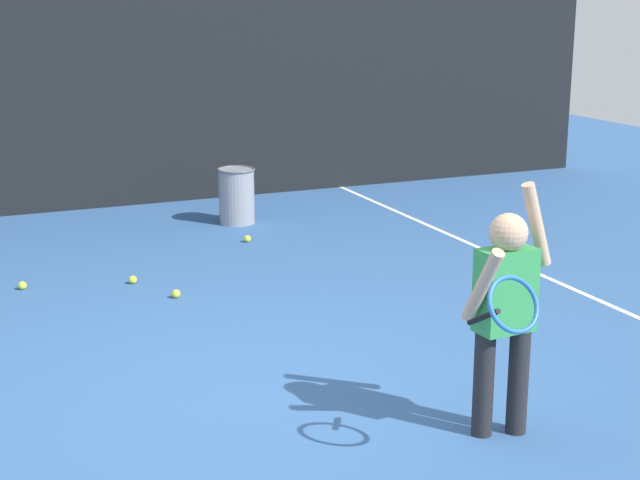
{
  "coord_description": "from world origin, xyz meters",
  "views": [
    {
      "loc": [
        -1.64,
        -5.01,
        2.29
      ],
      "look_at": [
        0.55,
        0.06,
        0.85
      ],
      "focal_mm": 53.82,
      "sensor_mm": 36.0,
      "label": 1
    }
  ],
  "objects_px": {
    "tennis_ball_4": "(512,265)",
    "tennis_ball_7": "(176,294)",
    "tennis_ball_3": "(133,280)",
    "tennis_ball_5": "(518,227)",
    "tennis_ball_1": "(22,285)",
    "tennis_player": "(505,305)",
    "tennis_ball_0": "(247,239)",
    "tennis_ball_2": "(528,310)",
    "ball_hopper": "(237,195)"
  },
  "relations": [
    {
      "from": "tennis_ball_3",
      "to": "ball_hopper",
      "type": "bearing_deg",
      "value": 48.99
    },
    {
      "from": "ball_hopper",
      "to": "tennis_ball_4",
      "type": "relative_size",
      "value": 8.52
    },
    {
      "from": "tennis_ball_0",
      "to": "tennis_ball_5",
      "type": "bearing_deg",
      "value": -13.68
    },
    {
      "from": "ball_hopper",
      "to": "tennis_ball_1",
      "type": "xyz_separation_m",
      "value": [
        -2.27,
        -1.46,
        -0.26
      ]
    },
    {
      "from": "tennis_player",
      "to": "tennis_ball_7",
      "type": "bearing_deg",
      "value": 104.09
    },
    {
      "from": "tennis_ball_0",
      "to": "tennis_ball_4",
      "type": "distance_m",
      "value": 2.48
    },
    {
      "from": "tennis_player",
      "to": "tennis_ball_0",
      "type": "height_order",
      "value": "tennis_player"
    },
    {
      "from": "tennis_player",
      "to": "tennis_ball_1",
      "type": "xyz_separation_m",
      "value": [
        -2.02,
        3.66,
        -0.69
      ]
    },
    {
      "from": "tennis_player",
      "to": "tennis_ball_5",
      "type": "xyz_separation_m",
      "value": [
        2.69,
        3.71,
        -0.69
      ]
    },
    {
      "from": "tennis_ball_2",
      "to": "tennis_ball_7",
      "type": "distance_m",
      "value": 2.65
    },
    {
      "from": "tennis_ball_0",
      "to": "tennis_ball_1",
      "type": "height_order",
      "value": "same"
    },
    {
      "from": "tennis_ball_5",
      "to": "tennis_ball_7",
      "type": "distance_m",
      "value": 3.73
    },
    {
      "from": "tennis_ball_2",
      "to": "tennis_ball_4",
      "type": "relative_size",
      "value": 1.0
    },
    {
      "from": "tennis_ball_3",
      "to": "tennis_ball_5",
      "type": "bearing_deg",
      "value": 3.66
    },
    {
      "from": "tennis_ball_0",
      "to": "tennis_ball_5",
      "type": "relative_size",
      "value": 1.0
    },
    {
      "from": "tennis_ball_0",
      "to": "tennis_ball_7",
      "type": "distance_m",
      "value": 1.74
    },
    {
      "from": "tennis_ball_4",
      "to": "tennis_ball_0",
      "type": "bearing_deg",
      "value": 135.85
    },
    {
      "from": "tennis_ball_1",
      "to": "tennis_ball_3",
      "type": "height_order",
      "value": "same"
    },
    {
      "from": "ball_hopper",
      "to": "tennis_ball_2",
      "type": "xyz_separation_m",
      "value": [
        1.04,
        -3.54,
        -0.26
      ]
    },
    {
      "from": "ball_hopper",
      "to": "tennis_ball_7",
      "type": "distance_m",
      "value": 2.49
    },
    {
      "from": "ball_hopper",
      "to": "tennis_ball_7",
      "type": "height_order",
      "value": "ball_hopper"
    },
    {
      "from": "tennis_player",
      "to": "tennis_ball_5",
      "type": "bearing_deg",
      "value": 50.17
    },
    {
      "from": "tennis_ball_0",
      "to": "tennis_ball_4",
      "type": "relative_size",
      "value": 1.0
    },
    {
      "from": "tennis_ball_3",
      "to": "tennis_player",
      "type": "bearing_deg",
      "value": -71.1
    },
    {
      "from": "tennis_ball_0",
      "to": "tennis_ball_4",
      "type": "height_order",
      "value": "same"
    },
    {
      "from": "ball_hopper",
      "to": "tennis_ball_3",
      "type": "distance_m",
      "value": 2.21
    },
    {
      "from": "ball_hopper",
      "to": "tennis_ball_7",
      "type": "bearing_deg",
      "value": -119.44
    },
    {
      "from": "tennis_ball_2",
      "to": "tennis_ball_0",
      "type": "bearing_deg",
      "value": 113.42
    },
    {
      "from": "tennis_ball_5",
      "to": "tennis_ball_7",
      "type": "xyz_separation_m",
      "value": [
        -3.65,
        -0.75,
        0.0
      ]
    },
    {
      "from": "ball_hopper",
      "to": "tennis_ball_3",
      "type": "xyz_separation_m",
      "value": [
        -1.44,
        -1.65,
        -0.26
      ]
    },
    {
      "from": "ball_hopper",
      "to": "tennis_ball_4",
      "type": "distance_m",
      "value": 2.99
    },
    {
      "from": "tennis_ball_2",
      "to": "tennis_ball_5",
      "type": "distance_m",
      "value": 2.55
    },
    {
      "from": "tennis_ball_0",
      "to": "tennis_ball_3",
      "type": "distance_m",
      "value": 1.55
    },
    {
      "from": "tennis_ball_0",
      "to": "tennis_ball_3",
      "type": "height_order",
      "value": "same"
    },
    {
      "from": "tennis_player",
      "to": "tennis_ball_1",
      "type": "bearing_deg",
      "value": 115.06
    },
    {
      "from": "ball_hopper",
      "to": "tennis_ball_1",
      "type": "relative_size",
      "value": 8.52
    },
    {
      "from": "tennis_ball_1",
      "to": "tennis_ball_2",
      "type": "bearing_deg",
      "value": -32.1
    },
    {
      "from": "tennis_ball_4",
      "to": "tennis_ball_7",
      "type": "xyz_separation_m",
      "value": [
        -2.84,
        0.35,
        0.0
      ]
    },
    {
      "from": "tennis_player",
      "to": "tennis_ball_0",
      "type": "relative_size",
      "value": 20.46
    },
    {
      "from": "tennis_ball_3",
      "to": "tennis_ball_5",
      "type": "xyz_separation_m",
      "value": [
        3.88,
        0.25,
        0.0
      ]
    },
    {
      "from": "ball_hopper",
      "to": "tennis_ball_0",
      "type": "relative_size",
      "value": 8.52
    },
    {
      "from": "tennis_ball_2",
      "to": "tennis_ball_5",
      "type": "xyz_separation_m",
      "value": [
        1.4,
        2.14,
        0.0
      ]
    },
    {
      "from": "tennis_ball_5",
      "to": "tennis_ball_4",
      "type": "bearing_deg",
      "value": -126.86
    },
    {
      "from": "ball_hopper",
      "to": "tennis_ball_0",
      "type": "distance_m",
      "value": 0.83
    },
    {
      "from": "ball_hopper",
      "to": "tennis_ball_0",
      "type": "xyz_separation_m",
      "value": [
        -0.16,
        -0.77,
        -0.26
      ]
    },
    {
      "from": "tennis_ball_2",
      "to": "tennis_ball_7",
      "type": "relative_size",
      "value": 1.0
    },
    {
      "from": "tennis_ball_1",
      "to": "tennis_ball_5",
      "type": "relative_size",
      "value": 1.0
    },
    {
      "from": "tennis_player",
      "to": "tennis_ball_0",
      "type": "xyz_separation_m",
      "value": [
        0.09,
        4.35,
        -0.69
      ]
    },
    {
      "from": "tennis_player",
      "to": "ball_hopper",
      "type": "height_order",
      "value": "tennis_player"
    },
    {
      "from": "tennis_ball_0",
      "to": "tennis_ball_2",
      "type": "distance_m",
      "value": 3.02
    }
  ]
}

